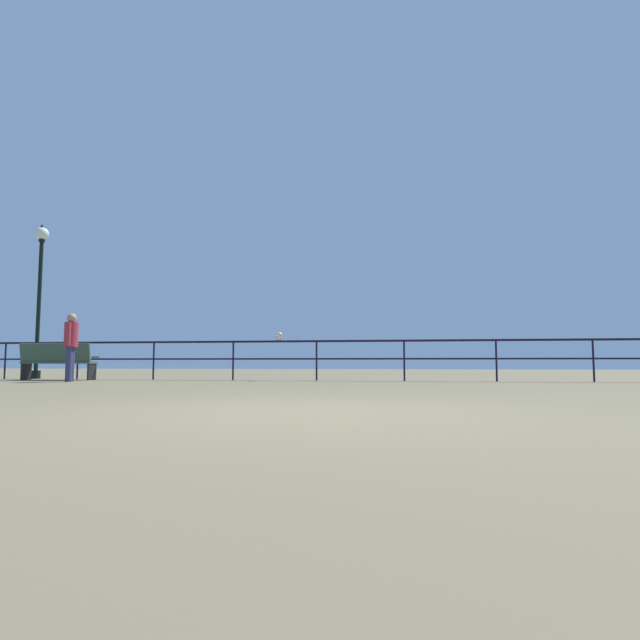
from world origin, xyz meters
TOP-DOWN VIEW (x-y plane):
  - ground_plane at (0.00, 0.00)m, footprint 60.00×60.00m
  - pier_railing at (-0.00, 7.85)m, footprint 23.28×0.05m
  - bench_far_left at (-7.51, 7.19)m, footprint 1.82×0.70m
  - lamppost_left at (-8.83, 8.15)m, footprint 0.35×0.35m
  - person_by_bench at (-6.56, 6.31)m, footprint 0.30×0.49m
  - seagull_on_rail at (-2.01, 7.83)m, footprint 0.28×0.38m

SIDE VIEW (x-z plane):
  - ground_plane at x=0.00m, z-range 0.00..0.00m
  - bench_far_left at x=-7.51m, z-range 0.06..0.98m
  - pier_railing at x=0.00m, z-range 0.24..1.22m
  - person_by_bench at x=-6.56m, z-range 0.12..1.69m
  - seagull_on_rail at x=-2.01m, z-range 0.97..1.17m
  - lamppost_left at x=-8.83m, z-range 0.54..4.83m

